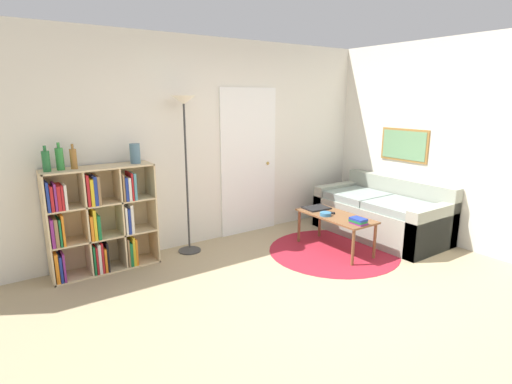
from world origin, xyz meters
name	(u,v)px	position (x,y,z in m)	size (l,w,h in m)	color
ground_plane	(343,305)	(0.00, 0.00, 0.00)	(14.00, 14.00, 0.00)	tan
wall_back	(220,143)	(0.02, 2.28, 1.29)	(7.62, 0.11, 2.60)	silver
wall_right	(405,139)	(2.34, 1.13, 1.30)	(0.08, 5.26, 2.60)	silver
rug	(333,251)	(0.89, 1.00, 0.00)	(1.60, 1.60, 0.01)	maroon
bookshelf	(98,221)	(-1.63, 2.07, 0.57)	(1.12, 0.34, 1.16)	beige
floor_lamp	(185,126)	(-0.59, 2.03, 1.55)	(0.28, 0.28, 1.89)	#333333
couch	(383,215)	(1.90, 1.07, 0.29)	(0.91, 1.73, 0.77)	gray
coffee_table	(335,219)	(0.93, 1.04, 0.40)	(0.45, 1.02, 0.45)	brown
laptop	(316,208)	(0.94, 1.39, 0.46)	(0.33, 0.27, 0.02)	black
bowl	(325,214)	(0.81, 1.09, 0.48)	(0.14, 0.14, 0.04)	teal
book_stack_on_table	(358,221)	(0.89, 0.64, 0.49)	(0.13, 0.19, 0.07)	#7F287A
remote	(329,212)	(0.93, 1.14, 0.46)	(0.08, 0.15, 0.02)	black
bottle_left	(46,161)	(-2.06, 2.05, 1.27)	(0.07, 0.07, 0.26)	#236633
bottle_middle	(60,159)	(-1.94, 2.08, 1.27)	(0.08, 0.08, 0.28)	#2D8438
bottle_right	(73,159)	(-1.81, 2.07, 1.27)	(0.07, 0.07, 0.25)	olive
vase_on_shelf	(135,153)	(-1.18, 2.07, 1.27)	(0.11, 0.11, 0.22)	slate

